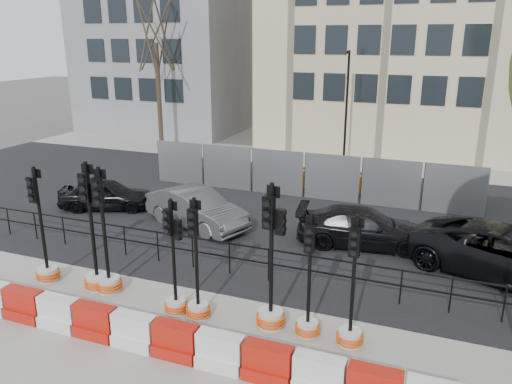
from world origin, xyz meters
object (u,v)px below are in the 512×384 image
at_px(traffic_signal_a, 46,259).
at_px(car_a, 106,194).
at_px(car_c, 363,227).
at_px(traffic_signal_h, 351,320).
at_px(traffic_signal_d, 175,287).

height_order(traffic_signal_a, car_a, traffic_signal_a).
relative_size(car_a, car_c, 0.85).
bearing_deg(car_c, traffic_signal_a, 117.63).
bearing_deg(traffic_signal_h, traffic_signal_d, -173.44).
bearing_deg(traffic_signal_d, car_c, 73.39).
bearing_deg(car_a, traffic_signal_a, -178.62).
xyz_separation_m(traffic_signal_a, traffic_signal_d, (4.26, -0.20, 0.03)).
height_order(traffic_signal_a, traffic_signal_d, traffic_signal_a).
distance_m(traffic_signal_h, car_c, 5.81).
xyz_separation_m(traffic_signal_h, car_c, (-0.69, 5.77, -0.01)).
bearing_deg(traffic_signal_d, car_a, 152.55).
height_order(car_a, car_c, car_c).
bearing_deg(traffic_signal_a, car_a, 114.11).
distance_m(traffic_signal_a, traffic_signal_h, 8.57).
xyz_separation_m(traffic_signal_d, car_c, (3.63, 5.97, -0.09)).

